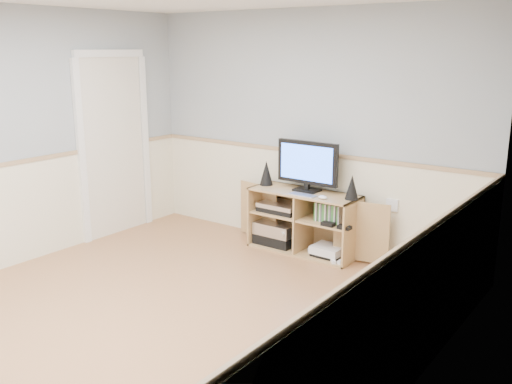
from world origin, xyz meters
TOP-DOWN VIEW (x-y plane):
  - room at (-0.06, 0.12)m, footprint 4.04×4.54m
  - media_cabinet at (0.13, 2.05)m, footprint 1.82×0.44m
  - monitor at (0.13, 2.05)m, footprint 0.69×0.18m
  - speaker_left at (-0.37, 2.02)m, footprint 0.14×0.14m
  - speaker_right at (0.66, 2.02)m, footprint 0.13×0.13m
  - keyboard at (0.19, 1.86)m, footprint 0.28×0.12m
  - mouse at (0.42, 1.86)m, footprint 0.10×0.07m
  - av_components at (-0.19, 2.00)m, footprint 0.52×0.33m
  - game_consoles at (0.43, 1.99)m, footprint 0.45×0.30m
  - game_cases at (0.44, 1.98)m, footprint 0.29×0.13m
  - wall_outlet at (1.00, 2.23)m, footprint 0.12×0.03m

SIDE VIEW (x-z plane):
  - game_consoles at x=0.43m, z-range 0.02..0.13m
  - av_components at x=-0.19m, z-range -0.01..0.45m
  - media_cabinet at x=0.13m, z-range 0.01..0.66m
  - game_cases at x=0.44m, z-range 0.39..0.58m
  - wall_outlet at x=1.00m, z-range 0.54..0.66m
  - keyboard at x=0.19m, z-range 0.65..0.66m
  - mouse at x=0.42m, z-range 0.65..0.69m
  - speaker_right at x=0.66m, z-range 0.65..0.90m
  - speaker_left at x=-0.37m, z-range 0.65..0.92m
  - monitor at x=0.13m, z-range 0.67..1.20m
  - room at x=-0.06m, z-range -0.05..2.49m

